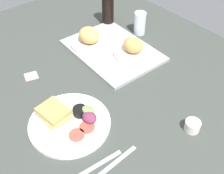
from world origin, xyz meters
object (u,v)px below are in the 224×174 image
Objects in this scene: bread_plate_far at (134,49)px; plate_with_salad at (70,120)px; soda_bottle at (108,8)px; sticky_note at (31,76)px; fork at (99,164)px; knife at (114,163)px; drinking_glass at (140,23)px; espresso_cup at (192,126)px; bread_plate_near at (90,38)px; serving_tray at (112,50)px.

bread_plate_far is 0.64× the size of plate_with_salad.
soda_bottle is 3.46× the size of sticky_note.
plate_with_salad is at bearing -72.25° from bread_plate_far.
bread_plate_far is 48.71cm from plate_with_salad.
knife is at bearing -31.19° from fork.
drinking_glass is 0.70× the size of fork.
bread_plate_far is at bearing 67.18° from sticky_note.
fork is (-10.31, -34.62, -1.75)cm from espresso_cup.
drinking_glass is 0.62× the size of knife.
bread_plate_near is 67.32cm from fork.
sticky_note is (-57.15, 0.33, -0.19)cm from knife.
bread_plate_far is (19.82, 10.60, -0.38)cm from bread_plate_near.
espresso_cup is at bearing -17.41° from soda_bottle.
espresso_cup reaches higher than knife.
serving_tray is at bearing -35.01° from soda_bottle.
bread_plate_far reaches higher than espresso_cup.
bread_plate_near is at bearing 91.94° from sticky_note.
soda_bottle is (-45.98, 56.34, 8.05)cm from plate_with_salad.
bread_plate_near reaches higher than knife.
serving_tray is at bearing 51.59° from fork.
bread_plate_far is at bearing -17.85° from soda_bottle.
soda_bottle is (-31.15, 10.03, 5.19)cm from bread_plate_far.
espresso_cup reaches higher than fork.
drinking_glass is 66.73cm from espresso_cup.
serving_tray is at bearing 48.47° from knife.
soda_bottle is at bearing 102.91° from sticky_note.
bread_plate_far reaches higher than serving_tray.
espresso_cup is (65.60, -3.49, -2.88)cm from bread_plate_near.
soda_bottle is 56.65cm from sticky_note.
soda_bottle is at bearing 54.28° from fork.
soda_bottle is at bearing 118.77° from bread_plate_near.
fork is at bearing -53.35° from drinking_glass.
espresso_cup is (76.93, -24.13, -7.70)cm from soda_bottle.
bread_plate_near is 1.72× the size of drinking_glass.
sticky_note is (-33.50, 1.93, -1.58)cm from plate_with_salad.
knife is at bearing -30.34° from bread_plate_near.
bread_plate_far is 3.43× the size of espresso_cup.
serving_tray is at bearing 76.89° from sticky_note.
knife is (48.01, -39.61, -0.55)cm from serving_tray.
soda_bottle reaches higher than plate_with_salad.
knife is (-7.31, -30.62, -1.75)cm from espresso_cup.
soda_bottle is at bearing 162.59° from espresso_cup.
espresso_cup reaches higher than serving_tray.
drinking_glass is at bearing 20.61° from soda_bottle.
serving_tray is 2.34× the size of bread_plate_far.
bread_plate_near reaches higher than sticky_note.
bread_plate_far is at bearing 38.70° from knife.
bread_plate_near is 1.20× the size of fork.
sticky_note is (-64.46, -30.29, -1.94)cm from espresso_cup.
drinking_glass reaches higher than bread_plate_near.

